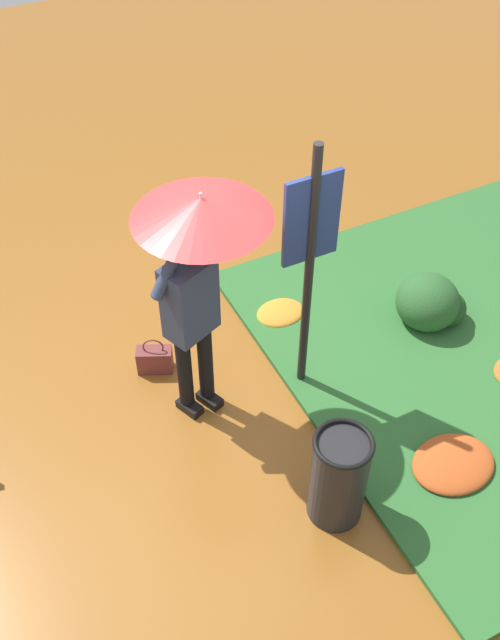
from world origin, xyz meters
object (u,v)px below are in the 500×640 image
at_px(handbag, 155,359).
at_px(trash_bin, 339,477).
at_px(info_sign_post, 310,248).
at_px(person_with_umbrella, 197,255).

height_order(handbag, trash_bin, trash_bin).
bearing_deg(info_sign_post, person_with_umbrella, 167.88).
bearing_deg(person_with_umbrella, info_sign_post, -12.12).
distance_m(info_sign_post, trash_bin, 1.62).
bearing_deg(person_with_umbrella, handbag, 117.67).
bearing_deg(handbag, info_sign_post, -32.07).
distance_m(person_with_umbrella, trash_bin, 1.82).
bearing_deg(trash_bin, handbag, 109.97).
relative_size(person_with_umbrella, handbag, 5.53).
distance_m(person_with_umbrella, info_sign_post, 0.83).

